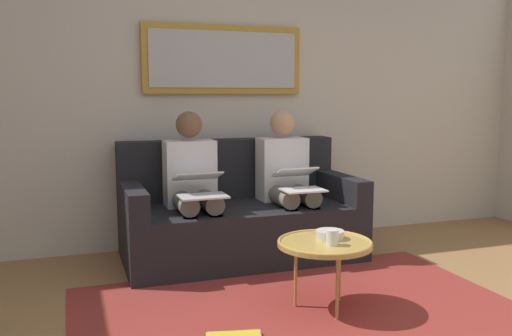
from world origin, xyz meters
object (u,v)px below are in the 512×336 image
object	(u,v)px
coffee_table	(325,244)
cup	(332,238)
person_left	(287,178)
laptop_silver	(200,185)
bowl	(330,234)
laptop_white	(298,180)
person_right	(193,183)
framed_mirror	(224,60)
couch	(239,216)

from	to	relation	value
coffee_table	cup	bearing A→B (deg)	95.91
person_left	laptop_silver	distance (m)	0.79
bowl	laptop_silver	distance (m)	1.06
laptop_white	laptop_silver	world-z (taller)	laptop_silver
laptop_white	person_right	size ratio (longest dim) A/B	0.33
framed_mirror	laptop_white	distance (m)	1.21
person_left	person_right	bearing A→B (deg)	0.00
framed_mirror	laptop_white	bearing A→B (deg)	118.79
bowl	person_left	size ratio (longest dim) A/B	0.15
couch	bowl	size ratio (longest dim) A/B	10.66
cup	person_left	bearing A→B (deg)	-100.34
laptop_silver	couch	bearing A→B (deg)	-141.52
cup	laptop_silver	xyz separation A→B (m)	(0.53, -0.99, 0.18)
framed_mirror	person_right	size ratio (longest dim) A/B	1.18
laptop_silver	person_right	bearing A→B (deg)	-90.00
bowl	cup	bearing A→B (deg)	68.46
couch	laptop_silver	world-z (taller)	couch
coffee_table	laptop_white	bearing A→B (deg)	-104.22
bowl	person_right	distance (m)	1.25
cup	person_left	size ratio (longest dim) A/B	0.08
person_left	laptop_white	xyz separation A→B (m)	(0.00, 0.23, 0.02)
person_left	laptop_silver	bearing A→B (deg)	17.10
framed_mirror	couch	bearing A→B (deg)	90.00
laptop_white	coffee_table	bearing A→B (deg)	75.78
couch	person_right	world-z (taller)	person_right
person_right	cup	bearing A→B (deg)	113.48
couch	person_right	distance (m)	0.49
cup	laptop_silver	world-z (taller)	laptop_silver
framed_mirror	coffee_table	xyz separation A→B (m)	(-0.15, 1.61, -1.15)
couch	person_left	xyz separation A→B (m)	(-0.38, 0.07, 0.30)
couch	bowl	world-z (taller)	couch
cup	laptop_white	size ratio (longest dim) A/B	0.24
laptop_silver	framed_mirror	bearing A→B (deg)	-118.76
laptop_white	person_left	bearing A→B (deg)	-90.00
cup	person_right	distance (m)	1.35
cup	bowl	size ratio (longest dim) A/B	0.53
person_left	cup	bearing A→B (deg)	79.66
coffee_table	person_left	world-z (taller)	person_left
laptop_white	person_right	bearing A→B (deg)	-17.05
couch	laptop_white	xyz separation A→B (m)	(-0.38, 0.30, 0.32)
couch	person_right	size ratio (longest dim) A/B	1.57
person_left	laptop_silver	xyz separation A→B (m)	(0.76, 0.23, 0.02)
coffee_table	laptop_white	distance (m)	0.97
laptop_white	person_right	distance (m)	0.79
bowl	person_left	xyz separation A→B (m)	(-0.17, -1.09, 0.17)
laptop_white	laptop_silver	bearing A→B (deg)	0.06
couch	bowl	bearing A→B (deg)	100.15
couch	person_right	bearing A→B (deg)	10.18
person_right	couch	bearing A→B (deg)	-169.82
framed_mirror	person_left	xyz separation A→B (m)	(-0.38, 0.46, -0.94)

